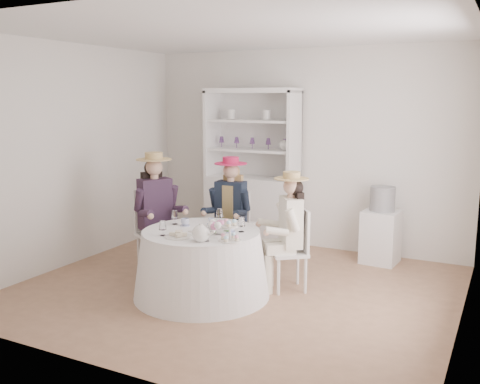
% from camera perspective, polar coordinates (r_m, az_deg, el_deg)
% --- Properties ---
extents(ground, '(4.50, 4.50, 0.00)m').
position_cam_1_polar(ground, '(5.90, -0.45, -10.26)').
color(ground, '#886044').
rests_on(ground, ground).
extents(ceiling, '(4.50, 4.50, 0.00)m').
position_cam_1_polar(ceiling, '(5.57, -0.49, 16.79)').
color(ceiling, white).
rests_on(ceiling, wall_back).
extents(wall_back, '(4.50, 0.00, 4.50)m').
position_cam_1_polar(wall_back, '(7.39, 6.76, 4.56)').
color(wall_back, white).
rests_on(wall_back, ground).
extents(wall_front, '(4.50, 0.00, 4.50)m').
position_cam_1_polar(wall_front, '(3.93, -14.10, -0.40)').
color(wall_front, white).
rests_on(wall_front, ground).
extents(wall_left, '(0.00, 4.50, 4.50)m').
position_cam_1_polar(wall_left, '(6.91, -17.29, 3.80)').
color(wall_left, white).
rests_on(wall_left, ground).
extents(wall_right, '(0.00, 4.50, 4.50)m').
position_cam_1_polar(wall_right, '(4.96, 23.24, 1.19)').
color(wall_right, white).
rests_on(wall_right, ground).
extents(tea_table, '(1.42, 1.42, 0.70)m').
position_cam_1_polar(tea_table, '(5.61, -4.13, -7.62)').
color(tea_table, white).
rests_on(tea_table, ground).
extents(hutch, '(1.46, 0.92, 2.17)m').
position_cam_1_polar(hutch, '(7.45, 1.37, 0.18)').
color(hutch, silver).
rests_on(hutch, ground).
extents(side_table, '(0.46, 0.46, 0.66)m').
position_cam_1_polar(side_table, '(6.93, 14.78, -4.64)').
color(side_table, silver).
rests_on(side_table, ground).
extents(hatbox, '(0.37, 0.37, 0.31)m').
position_cam_1_polar(hatbox, '(6.83, 14.96, -0.71)').
color(hatbox, black).
rests_on(hatbox, side_table).
extents(guest_left, '(0.61, 0.56, 1.43)m').
position_cam_1_polar(guest_left, '(6.27, -8.95, -1.50)').
color(guest_left, silver).
rests_on(guest_left, ground).
extents(guest_mid, '(0.50, 0.52, 1.36)m').
position_cam_1_polar(guest_mid, '(6.35, -1.05, -1.56)').
color(guest_mid, silver).
rests_on(guest_mid, ground).
extents(guest_right, '(0.55, 0.53, 1.28)m').
position_cam_1_polar(guest_right, '(5.69, 5.23, -3.44)').
color(guest_right, silver).
rests_on(guest_right, ground).
extents(spare_chair, '(0.41, 0.41, 0.92)m').
position_cam_1_polar(spare_chair, '(6.85, -0.63, -3.07)').
color(spare_chair, silver).
rests_on(spare_chair, ground).
extents(teacup_a, '(0.09, 0.09, 0.07)m').
position_cam_1_polar(teacup_a, '(5.71, -5.88, -3.27)').
color(teacup_a, white).
rests_on(teacup_a, tea_table).
extents(teacup_b, '(0.07, 0.07, 0.06)m').
position_cam_1_polar(teacup_b, '(5.76, -3.10, -3.19)').
color(teacup_b, white).
rests_on(teacup_b, tea_table).
extents(teacup_c, '(0.09, 0.09, 0.07)m').
position_cam_1_polar(teacup_c, '(5.42, -1.04, -3.96)').
color(teacup_c, white).
rests_on(teacup_c, tea_table).
extents(flower_bowl, '(0.29, 0.29, 0.05)m').
position_cam_1_polar(flower_bowl, '(5.38, -2.18, -4.15)').
color(flower_bowl, white).
rests_on(flower_bowl, tea_table).
extents(flower_arrangement, '(0.20, 0.20, 0.07)m').
position_cam_1_polar(flower_arrangement, '(5.32, -2.53, -3.57)').
color(flower_arrangement, pink).
rests_on(flower_arrangement, tea_table).
extents(table_teapot, '(0.24, 0.17, 0.18)m').
position_cam_1_polar(table_teapot, '(5.08, -4.18, -4.44)').
color(table_teapot, white).
rests_on(table_teapot, tea_table).
extents(sandwich_plate, '(0.27, 0.27, 0.06)m').
position_cam_1_polar(sandwich_plate, '(5.27, -6.57, -4.65)').
color(sandwich_plate, white).
rests_on(sandwich_plate, tea_table).
extents(cupcake_stand, '(0.22, 0.22, 0.20)m').
position_cam_1_polar(cupcake_stand, '(5.08, -1.10, -4.44)').
color(cupcake_stand, white).
rests_on(cupcake_stand, tea_table).
extents(stemware_set, '(0.87, 0.84, 0.15)m').
position_cam_1_polar(stemware_set, '(5.49, -4.18, -3.37)').
color(stemware_set, white).
rests_on(stemware_set, tea_table).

